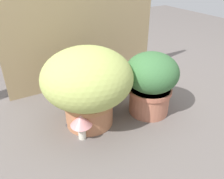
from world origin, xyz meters
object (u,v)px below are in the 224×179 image
Objects in this scene: grass_planter at (88,83)px; cat at (97,95)px; leafy_planter at (151,81)px; mushroom_ornament_pink at (81,122)px.

grass_planter is 0.18m from cat.
leafy_planter reaches higher than cat.
grass_planter is 1.26× the size of cat.
grass_planter reaches higher than leafy_planter.
mushroom_ornament_pink is (-0.18, -0.18, -0.01)m from cat.
grass_planter is 0.21m from mushroom_ornament_pink.
mushroom_ornament_pink is at bearing -135.15° from cat.
leafy_planter is 0.33m from cat.
mushroom_ornament_pink is at bearing -176.44° from leafy_planter.
leafy_planter is at bearing 3.56° from mushroom_ornament_pink.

